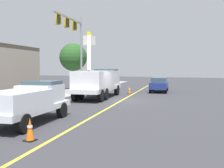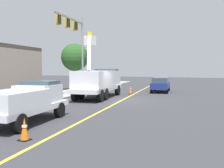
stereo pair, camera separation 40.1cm
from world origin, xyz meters
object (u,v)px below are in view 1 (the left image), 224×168
traffic_cone_mid_front (129,90)px  traffic_signal_mast (74,37)px  utility_bucket_truck (98,81)px  traffic_cone_leading (30,130)px  passing_minivan (159,84)px  service_pickup_truck (28,101)px

traffic_cone_mid_front → traffic_signal_mast: size_ratio=0.10×
utility_bucket_truck → traffic_cone_leading: utility_bucket_truck is taller
traffic_cone_leading → traffic_signal_mast: size_ratio=0.10×
traffic_cone_mid_front → passing_minivan: bearing=-32.5°
service_pickup_truck → passing_minivan: 19.88m
utility_bucket_truck → traffic_cone_leading: size_ratio=9.73×
passing_minivan → traffic_cone_mid_front: bearing=147.5°
utility_bucket_truck → passing_minivan: bearing=-22.9°
service_pickup_truck → traffic_cone_leading: size_ratio=6.73×
passing_minivan → traffic_cone_leading: (-22.17, -1.20, -0.54)m
utility_bucket_truck → traffic_signal_mast: bearing=64.5°
traffic_signal_mast → utility_bucket_truck: bearing=-115.5°
utility_bucket_truck → traffic_cone_mid_front: (4.73, -1.23, -1.18)m
traffic_signal_mast → traffic_cone_mid_front: bearing=-61.0°
service_pickup_truck → traffic_signal_mast: traffic_signal_mast is taller
passing_minivan → traffic_signal_mast: size_ratio=0.60×
service_pickup_truck → traffic_signal_mast: (13.41, 6.31, 4.92)m
traffic_cone_leading → traffic_cone_mid_front: traffic_cone_leading is taller
traffic_cone_mid_front → utility_bucket_truck: bearing=165.4°
utility_bucket_truck → passing_minivan: utility_bucket_truck is taller
utility_bucket_truck → traffic_cone_leading: bearing=-161.2°
service_pickup_truck → traffic_cone_leading: 3.37m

